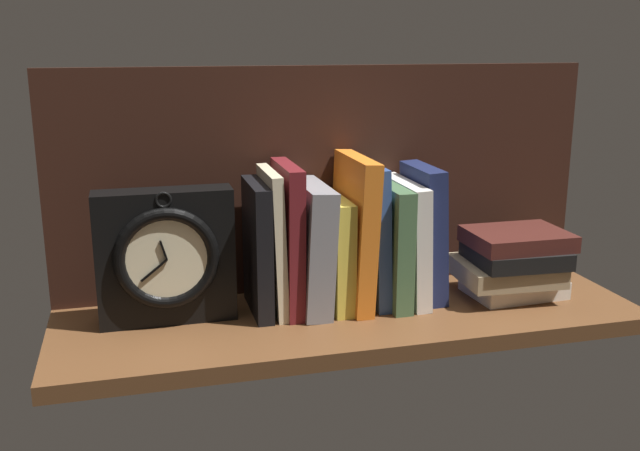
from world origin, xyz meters
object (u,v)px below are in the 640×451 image
(book_stack_side, at_px, (512,263))
(book_white_catcher, at_px, (405,240))
(book_maroon_dawkins, at_px, (288,238))
(book_gray_chess, at_px, (310,246))
(book_orange_pandolfini, at_px, (354,231))
(book_navy_bierce, at_px, (424,232))
(book_blue_modern, at_px, (371,234))
(book_black_skeptic, at_px, (257,248))
(framed_clock, at_px, (166,257))
(book_cream_twain, at_px, (273,242))
(book_green_romantic, at_px, (387,242))
(book_yellow_seinlanguage, at_px, (334,251))

(book_stack_side, bearing_deg, book_white_catcher, 167.22)
(book_maroon_dawkins, bearing_deg, book_gray_chess, 0.00)
(book_orange_pandolfini, height_order, book_navy_bierce, book_orange_pandolfini)
(book_blue_modern, height_order, book_white_catcher, book_blue_modern)
(book_black_skeptic, relative_size, book_blue_modern, 0.91)
(book_navy_bierce, relative_size, framed_clock, 1.06)
(book_cream_twain, distance_m, book_green_romantic, 0.19)
(book_navy_bierce, bearing_deg, book_yellow_seinlanguage, 180.00)
(book_yellow_seinlanguage, bearing_deg, book_black_skeptic, 180.00)
(book_orange_pandolfini, bearing_deg, book_maroon_dawkins, 180.00)
(book_blue_modern, xyz_separation_m, book_navy_bierce, (0.09, 0.00, -0.00))
(book_black_skeptic, distance_m, book_gray_chess, 0.08)
(book_green_romantic, relative_size, book_white_catcher, 0.99)
(book_white_catcher, relative_size, framed_clock, 0.95)
(book_black_skeptic, bearing_deg, book_navy_bierce, 0.00)
(book_navy_bierce, height_order, framed_clock, book_navy_bierce)
(book_blue_modern, bearing_deg, book_green_romantic, 0.00)
(book_maroon_dawkins, relative_size, book_gray_chess, 1.17)
(book_maroon_dawkins, relative_size, book_green_romantic, 1.20)
(book_black_skeptic, xyz_separation_m, book_navy_bierce, (0.27, 0.00, 0.01))
(book_maroon_dawkins, bearing_deg, book_green_romantic, 0.00)
(book_blue_modern, distance_m, book_green_romantic, 0.03)
(book_yellow_seinlanguage, xyz_separation_m, book_orange_pandolfini, (0.03, 0.00, 0.03))
(book_blue_modern, height_order, book_stack_side, book_blue_modern)
(book_cream_twain, distance_m, book_stack_side, 0.40)
(book_cream_twain, height_order, book_maroon_dawkins, book_maroon_dawkins)
(book_black_skeptic, height_order, book_green_romantic, book_black_skeptic)
(book_navy_bierce, bearing_deg, book_stack_side, -15.47)
(book_orange_pandolfini, distance_m, framed_clock, 0.29)
(book_gray_chess, xyz_separation_m, book_navy_bierce, (0.19, 0.00, 0.01))
(book_yellow_seinlanguage, bearing_deg, book_navy_bierce, 0.00)
(book_gray_chess, distance_m, book_navy_bierce, 0.19)
(framed_clock, bearing_deg, book_orange_pandolfini, 1.69)
(book_white_catcher, relative_size, book_navy_bierce, 0.89)
(book_blue_modern, height_order, book_navy_bierce, book_blue_modern)
(framed_clock, distance_m, book_stack_side, 0.56)
(book_yellow_seinlanguage, distance_m, book_blue_modern, 0.07)
(book_yellow_seinlanguage, xyz_separation_m, framed_clock, (-0.26, -0.01, 0.01))
(book_gray_chess, xyz_separation_m, book_green_romantic, (0.13, 0.00, -0.00))
(book_black_skeptic, distance_m, book_stack_side, 0.42)
(book_orange_pandolfini, relative_size, framed_clock, 1.16)
(book_green_romantic, height_order, framed_clock, framed_clock)
(book_cream_twain, xyz_separation_m, book_stack_side, (0.39, -0.04, -0.05))
(book_green_romantic, bearing_deg, book_navy_bierce, 0.00)
(book_stack_side, bearing_deg, book_yellow_seinlanguage, 172.37)
(book_green_romantic, distance_m, book_navy_bierce, 0.06)
(book_cream_twain, xyz_separation_m, book_gray_chess, (0.06, 0.00, -0.01))
(book_green_romantic, height_order, book_navy_bierce, book_navy_bierce)
(book_orange_pandolfini, relative_size, book_green_romantic, 1.23)
(book_green_romantic, height_order, book_stack_side, book_green_romantic)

